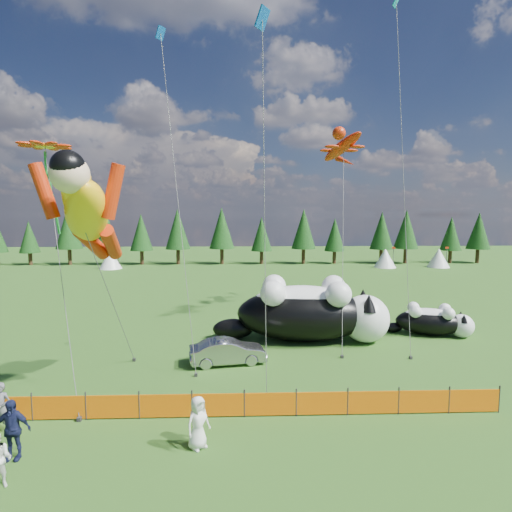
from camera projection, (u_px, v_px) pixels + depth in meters
The scene contains 16 objects.
ground at pixel (222, 384), 18.29m from camera, with size 160.00×160.00×0.00m, color #11370A.
safety_fence at pixel (218, 405), 15.26m from camera, with size 22.06×0.06×1.10m.
tree_line at pixel (236, 239), 62.62m from camera, with size 90.00×4.00×8.00m, color black, non-canonical shape.
festival_tents at pixel (311, 258), 58.30m from camera, with size 50.00×3.20×2.80m, color white, non-canonical shape.
cat_large at pixel (311, 311), 24.50m from camera, with size 10.85×4.62×3.92m.
cat_small at pixel (433, 321), 25.69m from camera, with size 5.39×3.07×1.99m.
car at pixel (228, 351), 20.78m from camera, with size 1.38×3.96×1.30m, color #A1A2A6.
spectator_a at pixel (1, 408), 14.14m from camera, with size 0.67×0.44×1.83m, color #5C5C61.
spectator_c at pixel (12, 429), 12.63m from camera, with size 1.15×0.59×1.96m, color #161B3E.
spectator_e at pixel (198, 422), 13.23m from camera, with size 0.86×0.56×1.76m, color white.
superhero_kite at pixel (87, 213), 15.12m from camera, with size 6.13×8.57×10.93m.
gecko_kite at pixel (342, 147), 29.34m from camera, with size 5.25×12.46×15.57m.
flower_kite at pixel (45, 149), 20.48m from camera, with size 5.83×8.67×13.63m.
diamond_kite_a at pixel (162, 52), 22.49m from camera, with size 2.79×6.03×19.11m.
diamond_kite_b at pixel (397, 18), 25.83m from camera, with size 1.53×7.42×22.86m.
diamond_kite_c at pixel (263, 35), 15.35m from camera, with size 0.79×1.10×16.05m.
Camera 1 is at (0.93, -17.63, 7.75)m, focal length 28.00 mm.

